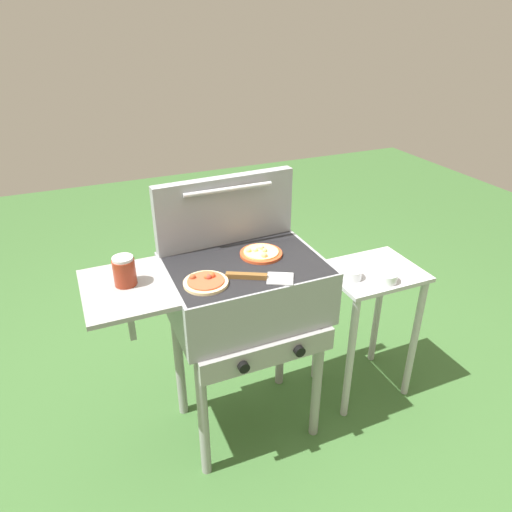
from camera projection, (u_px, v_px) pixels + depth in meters
The scene contains 10 objects.
ground_plane at pixel (247, 421), 2.33m from camera, with size 8.00×8.00×0.00m, color #38602D.
grill at pixel (242, 294), 1.97m from camera, with size 0.96×0.53×0.90m.
grill_lid_open at pixel (226, 210), 2.01m from camera, with size 0.63×0.09×0.30m.
pizza_pepperoni at pixel (206, 282), 1.75m from camera, with size 0.17×0.17×0.04m.
pizza_cheese at pixel (261, 253), 1.96m from camera, with size 0.18×0.18×0.03m.
sauce_jar at pixel (124, 271), 1.73m from camera, with size 0.08×0.08×0.11m.
spatula at pixel (260, 277), 1.79m from camera, with size 0.26×0.17×0.02m.
prep_table at pixel (369, 305), 2.32m from camera, with size 0.44×0.36×0.72m.
topping_bowl_near at pixel (386, 278), 2.12m from camera, with size 0.10×0.10×0.04m.
topping_bowl_far at pixel (351, 274), 2.15m from camera, with size 0.10×0.10×0.04m.
Camera 1 is at (-0.62, -1.56, 1.81)m, focal length 32.77 mm.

